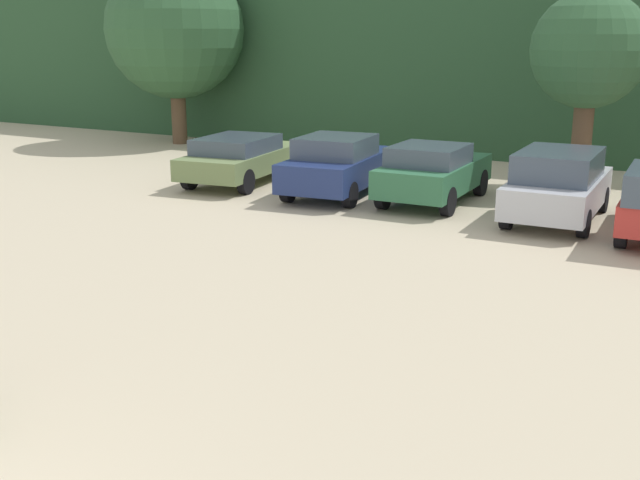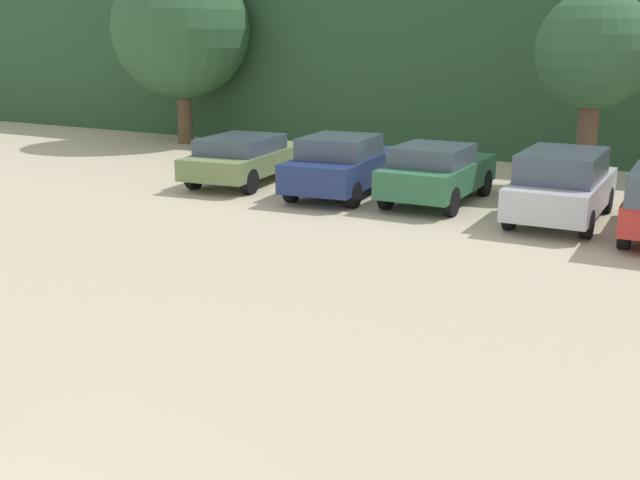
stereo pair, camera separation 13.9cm
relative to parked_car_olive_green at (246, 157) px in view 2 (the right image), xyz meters
name	(u,v)px [view 2 (the right image)]	position (x,y,z in m)	size (l,w,h in m)	color
hillside_ridge	(585,55)	(6.42, 13.20, 2.55)	(108.00, 12.00, 6.57)	#284C2D
tree_right	(181,29)	(-6.61, 5.50, 3.49)	(5.11, 5.11, 6.79)	brown
tree_far_left	(594,52)	(8.55, 3.50, 2.90)	(3.03, 3.03, 5.20)	brown
parked_car_olive_green	(246,157)	(0.00, 0.00, 0.00)	(2.41, 4.69, 1.34)	#6B7F4C
parked_car_navy	(342,164)	(3.17, -0.19, 0.08)	(2.28, 4.38, 1.56)	navy
parked_car_forest_green	(437,172)	(5.68, 0.10, 0.05)	(1.92, 4.05, 1.48)	#2D6642
parked_car_silver	(562,185)	(8.82, -0.37, 0.11)	(1.91, 4.10, 1.61)	silver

